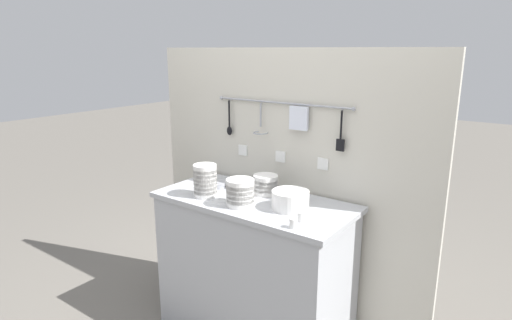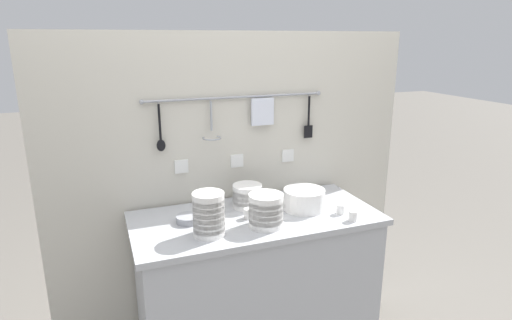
{
  "view_description": "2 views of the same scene",
  "coord_description": "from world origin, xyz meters",
  "px_view_note": "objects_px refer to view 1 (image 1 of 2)",
  "views": [
    {
      "loc": [
        1.42,
        -1.95,
        1.79
      ],
      "look_at": [
        0.03,
        -0.02,
        1.17
      ],
      "focal_mm": 30.0,
      "sensor_mm": 36.0,
      "label": 1
    },
    {
      "loc": [
        -0.69,
        -1.82,
        1.76
      ],
      "look_at": [
        -0.0,
        -0.01,
        1.2
      ],
      "focal_mm": 30.0,
      "sensor_mm": 36.0,
      "label": 2
    }
  ],
  "objects_px": {
    "steel_mixing_bowl": "(217,185)",
    "cup_edge_near": "(304,197)",
    "cup_back_right": "(246,194)",
    "cup_front_right": "(293,223)",
    "bowl_stack_back_corner": "(266,185)",
    "cup_back_left": "(301,217)",
    "bowl_stack_tall_left": "(205,181)",
    "plate_stack": "(290,200)",
    "bowl_stack_nested_right": "(240,192)"
  },
  "relations": [
    {
      "from": "steel_mixing_bowl",
      "to": "cup_edge_near",
      "type": "bearing_deg",
      "value": 10.07
    },
    {
      "from": "cup_back_right",
      "to": "cup_edge_near",
      "type": "relative_size",
      "value": 1.0
    },
    {
      "from": "cup_front_right",
      "to": "bowl_stack_back_corner",
      "type": "bearing_deg",
      "value": 139.6
    },
    {
      "from": "steel_mixing_bowl",
      "to": "cup_back_left",
      "type": "xyz_separation_m",
      "value": [
        0.73,
        -0.17,
        0.01
      ]
    },
    {
      "from": "cup_back_right",
      "to": "cup_front_right",
      "type": "bearing_deg",
      "value": -24.39
    },
    {
      "from": "cup_back_right",
      "to": "cup_edge_near",
      "type": "distance_m",
      "value": 0.35
    },
    {
      "from": "bowl_stack_back_corner",
      "to": "cup_front_right",
      "type": "height_order",
      "value": "bowl_stack_back_corner"
    },
    {
      "from": "bowl_stack_tall_left",
      "to": "plate_stack",
      "type": "bearing_deg",
      "value": 12.83
    },
    {
      "from": "bowl_stack_nested_right",
      "to": "cup_back_left",
      "type": "height_order",
      "value": "bowl_stack_nested_right"
    },
    {
      "from": "plate_stack",
      "to": "steel_mixing_bowl",
      "type": "xyz_separation_m",
      "value": [
        -0.59,
        0.05,
        -0.04
      ]
    },
    {
      "from": "bowl_stack_back_corner",
      "to": "plate_stack",
      "type": "height_order",
      "value": "bowl_stack_back_corner"
    },
    {
      "from": "plate_stack",
      "to": "cup_back_left",
      "type": "distance_m",
      "value": 0.19
    },
    {
      "from": "bowl_stack_tall_left",
      "to": "cup_back_left",
      "type": "bearing_deg",
      "value": 0.02
    },
    {
      "from": "plate_stack",
      "to": "cup_back_right",
      "type": "distance_m",
      "value": 0.31
    },
    {
      "from": "bowl_stack_nested_right",
      "to": "bowl_stack_tall_left",
      "type": "xyz_separation_m",
      "value": [
        -0.27,
        0.0,
        0.02
      ]
    },
    {
      "from": "bowl_stack_tall_left",
      "to": "steel_mixing_bowl",
      "type": "bearing_deg",
      "value": 108.84
    },
    {
      "from": "bowl_stack_back_corner",
      "to": "cup_edge_near",
      "type": "height_order",
      "value": "bowl_stack_back_corner"
    },
    {
      "from": "bowl_stack_back_corner",
      "to": "cup_front_right",
      "type": "bearing_deg",
      "value": -40.4
    },
    {
      "from": "bowl_stack_nested_right",
      "to": "cup_back_left",
      "type": "xyz_separation_m",
      "value": [
        0.4,
        0.0,
        -0.05
      ]
    },
    {
      "from": "plate_stack",
      "to": "bowl_stack_back_corner",
      "type": "bearing_deg",
      "value": 153.03
    },
    {
      "from": "cup_back_left",
      "to": "cup_edge_near",
      "type": "xyz_separation_m",
      "value": [
        -0.14,
        0.27,
        0.0
      ]
    },
    {
      "from": "bowl_stack_back_corner",
      "to": "plate_stack",
      "type": "distance_m",
      "value": 0.29
    },
    {
      "from": "bowl_stack_tall_left",
      "to": "steel_mixing_bowl",
      "type": "xyz_separation_m",
      "value": [
        -0.06,
        0.17,
        -0.08
      ]
    },
    {
      "from": "bowl_stack_tall_left",
      "to": "bowl_stack_back_corner",
      "type": "relative_size",
      "value": 1.3
    },
    {
      "from": "cup_back_right",
      "to": "cup_front_right",
      "type": "xyz_separation_m",
      "value": [
        0.46,
        -0.21,
        0.0
      ]
    },
    {
      "from": "bowl_stack_nested_right",
      "to": "cup_back_right",
      "type": "bearing_deg",
      "value": 111.53
    },
    {
      "from": "bowl_stack_nested_right",
      "to": "cup_front_right",
      "type": "distance_m",
      "value": 0.43
    },
    {
      "from": "bowl_stack_back_corner",
      "to": "cup_back_left",
      "type": "relative_size",
      "value": 3.06
    },
    {
      "from": "bowl_stack_tall_left",
      "to": "cup_edge_near",
      "type": "relative_size",
      "value": 3.99
    },
    {
      "from": "bowl_stack_nested_right",
      "to": "cup_edge_near",
      "type": "distance_m",
      "value": 0.38
    },
    {
      "from": "cup_front_right",
      "to": "bowl_stack_nested_right",
      "type": "bearing_deg",
      "value": 167.22
    },
    {
      "from": "bowl_stack_back_corner",
      "to": "steel_mixing_bowl",
      "type": "xyz_separation_m",
      "value": [
        -0.33,
        -0.08,
        -0.04
      ]
    },
    {
      "from": "bowl_stack_tall_left",
      "to": "bowl_stack_back_corner",
      "type": "bearing_deg",
      "value": 42.87
    },
    {
      "from": "steel_mixing_bowl",
      "to": "cup_back_right",
      "type": "distance_m",
      "value": 0.29
    },
    {
      "from": "cup_edge_near",
      "to": "cup_back_right",
      "type": "bearing_deg",
      "value": -152.14
    },
    {
      "from": "cup_back_left",
      "to": "cup_back_right",
      "type": "bearing_deg",
      "value": 166.05
    },
    {
      "from": "bowl_stack_nested_right",
      "to": "cup_edge_near",
      "type": "height_order",
      "value": "bowl_stack_nested_right"
    },
    {
      "from": "bowl_stack_back_corner",
      "to": "steel_mixing_bowl",
      "type": "relative_size",
      "value": 1.32
    },
    {
      "from": "bowl_stack_nested_right",
      "to": "cup_edge_near",
      "type": "xyz_separation_m",
      "value": [
        0.26,
        0.28,
        -0.05
      ]
    },
    {
      "from": "cup_edge_near",
      "to": "cup_front_right",
      "type": "bearing_deg",
      "value": -67.81
    },
    {
      "from": "cup_back_left",
      "to": "cup_edge_near",
      "type": "distance_m",
      "value": 0.31
    },
    {
      "from": "steel_mixing_bowl",
      "to": "cup_front_right",
      "type": "distance_m",
      "value": 0.78
    },
    {
      "from": "cup_front_right",
      "to": "plate_stack",
      "type": "bearing_deg",
      "value": 124.82
    },
    {
      "from": "bowl_stack_tall_left",
      "to": "cup_edge_near",
      "type": "bearing_deg",
      "value": 27.34
    },
    {
      "from": "plate_stack",
      "to": "cup_back_left",
      "type": "relative_size",
      "value": 4.22
    },
    {
      "from": "bowl_stack_nested_right",
      "to": "bowl_stack_back_corner",
      "type": "distance_m",
      "value": 0.26
    },
    {
      "from": "cup_back_right",
      "to": "bowl_stack_tall_left",
      "type": "bearing_deg",
      "value": -153.38
    },
    {
      "from": "bowl_stack_nested_right",
      "to": "cup_back_right",
      "type": "distance_m",
      "value": 0.13
    },
    {
      "from": "bowl_stack_tall_left",
      "to": "plate_stack",
      "type": "distance_m",
      "value": 0.55
    },
    {
      "from": "bowl_stack_tall_left",
      "to": "cup_edge_near",
      "type": "xyz_separation_m",
      "value": [
        0.53,
        0.27,
        -0.07
      ]
    }
  ]
}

